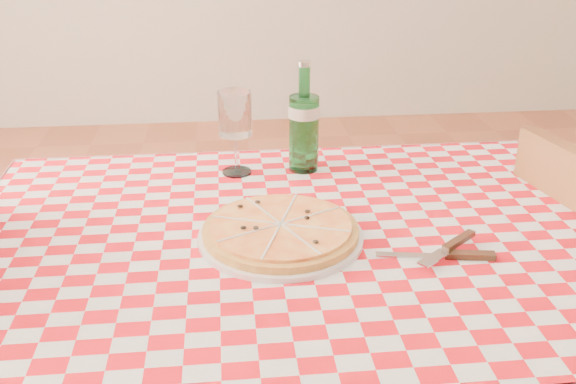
% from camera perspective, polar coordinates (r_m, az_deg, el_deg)
% --- Properties ---
extents(dining_table, '(1.20, 0.80, 0.75)m').
position_cam_1_polar(dining_table, '(1.27, 1.19, -7.61)').
color(dining_table, brown).
rests_on(dining_table, ground).
extents(tablecloth, '(1.30, 0.90, 0.01)m').
position_cam_1_polar(tablecloth, '(1.22, 1.23, -3.85)').
color(tablecloth, '#B30B14').
rests_on(tablecloth, dining_table).
extents(pizza_plate, '(0.39, 0.39, 0.04)m').
position_cam_1_polar(pizza_plate, '(1.19, -0.66, -3.36)').
color(pizza_plate, '#BD853F').
rests_on(pizza_plate, tablecloth).
extents(water_bottle, '(0.08, 0.08, 0.26)m').
position_cam_1_polar(water_bottle, '(1.47, 1.43, 6.69)').
color(water_bottle, '#186327').
rests_on(water_bottle, tablecloth).
extents(wine_glass, '(0.10, 0.10, 0.19)m').
position_cam_1_polar(wine_glass, '(1.46, -4.68, 5.23)').
color(wine_glass, white).
rests_on(wine_glass, tablecloth).
extents(cutlery, '(0.27, 0.25, 0.02)m').
position_cam_1_polar(cutlery, '(1.17, 13.78, -5.16)').
color(cutlery, silver).
rests_on(cutlery, tablecloth).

